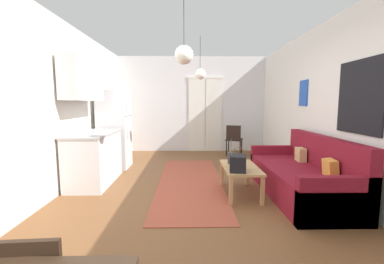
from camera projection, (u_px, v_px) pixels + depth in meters
ground_plane at (196, 203)px, 3.68m from camera, size 4.81×8.20×0.10m
wall_back at (192, 105)px, 7.34m from camera, size 4.41×0.13×2.73m
wall_right at (349, 106)px, 3.55m from camera, size 0.12×7.80×2.73m
wall_left at (41, 106)px, 3.48m from camera, size 0.12×7.80×2.73m
area_rug at (190, 182)px, 4.49m from camera, size 1.11×3.29×0.01m
couch at (304, 177)px, 3.85m from camera, size 0.92×2.13×0.91m
coffee_table at (240, 170)px, 3.88m from camera, size 0.52×0.95×0.44m
bamboo_vase at (231, 158)px, 4.05m from camera, size 0.10×0.10×0.40m
handbag at (237, 163)px, 3.60m from camera, size 0.26×0.34×0.35m
refrigerator at (114, 129)px, 5.47m from camera, size 0.63×0.64×1.67m
kitchen_counter at (92, 137)px, 4.38m from camera, size 0.64×1.29×2.15m
accent_chair at (234, 138)px, 6.74m from camera, size 0.53×0.51×0.82m
pendant_lamp_near at (184, 55)px, 3.31m from camera, size 0.25×0.25×0.81m
pendant_lamp_far at (200, 74)px, 5.04m from camera, size 0.21×0.21×0.85m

